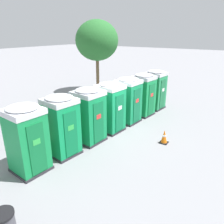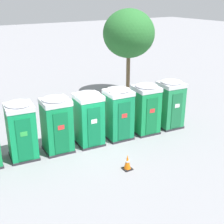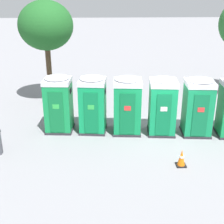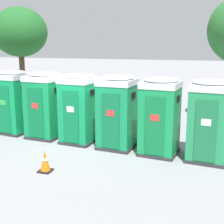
{
  "view_description": "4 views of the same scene",
  "coord_description": "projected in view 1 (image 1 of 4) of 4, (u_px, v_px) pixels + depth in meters",
  "views": [
    {
      "loc": [
        -8.6,
        -5.99,
        4.82
      ],
      "look_at": [
        0.12,
        -0.18,
        0.96
      ],
      "focal_mm": 35.0,
      "sensor_mm": 36.0,
      "label": 1
    },
    {
      "loc": [
        -6.15,
        -11.91,
        6.64
      ],
      "look_at": [
        1.15,
        -0.3,
        1.39
      ],
      "focal_mm": 50.0,
      "sensor_mm": 36.0,
      "label": 2
    },
    {
      "loc": [
        -2.78,
        -12.71,
        5.98
      ],
      "look_at": [
        -2.19,
        0.08,
        0.92
      ],
      "focal_mm": 50.0,
      "sensor_mm": 36.0,
      "label": 3
    },
    {
      "loc": [
        4.57,
        -10.33,
        3.57
      ],
      "look_at": [
        1.29,
        -0.32,
        1.25
      ],
      "focal_mm": 50.0,
      "sensor_mm": 36.0,
      "label": 4
    }
  ],
  "objects": [
    {
      "name": "portapotty_6",
      "position": [
        155.0,
        89.0,
        14.24
      ],
      "size": [
        1.29,
        1.31,
        2.54
      ],
      "color": "#2D2D33",
      "rests_on": "ground"
    },
    {
      "name": "portapotty_5",
      "position": [
        143.0,
        94.0,
        13.11
      ],
      "size": [
        1.3,
        1.31,
        2.54
      ],
      "color": "#2D2D33",
      "rests_on": "ground"
    },
    {
      "name": "portapotty_4",
      "position": [
        128.0,
        100.0,
        12.04
      ],
      "size": [
        1.29,
        1.29,
        2.54
      ],
      "color": "#2D2D33",
      "rests_on": "ground"
    },
    {
      "name": "traffic_cone",
      "position": [
        164.0,
        137.0,
        9.96
      ],
      "size": [
        0.36,
        0.36,
        0.64
      ],
      "color": "black",
      "rests_on": "ground"
    },
    {
      "name": "street_tree_1",
      "position": [
        97.0,
        41.0,
        17.21
      ],
      "size": [
        3.37,
        3.37,
        5.74
      ],
      "color": "brown",
      "rests_on": "ground"
    },
    {
      "name": "ground_plane",
      "position": [
        108.0,
        129.0,
        11.49
      ],
      "size": [
        120.0,
        120.0,
        0.0
      ],
      "primitive_type": "plane",
      "color": "gray"
    },
    {
      "name": "portapotty_1",
      "position": [
        61.0,
        125.0,
        8.77
      ],
      "size": [
        1.29,
        1.32,
        2.54
      ],
      "color": "#2D2D33",
      "rests_on": "ground"
    },
    {
      "name": "portapotty_0",
      "position": [
        27.0,
        139.0,
        7.66
      ],
      "size": [
        1.26,
        1.28,
        2.54
      ],
      "color": "#2D2D33",
      "rests_on": "ground"
    },
    {
      "name": "portapotty_3",
      "position": [
        111.0,
        107.0,
        10.94
      ],
      "size": [
        1.26,
        1.3,
        2.54
      ],
      "color": "#2D2D33",
      "rests_on": "ground"
    },
    {
      "name": "portapotty_2",
      "position": [
        89.0,
        115.0,
        9.85
      ],
      "size": [
        1.3,
        1.28,
        2.54
      ],
      "color": "#2D2D33",
      "rests_on": "ground"
    }
  ]
}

